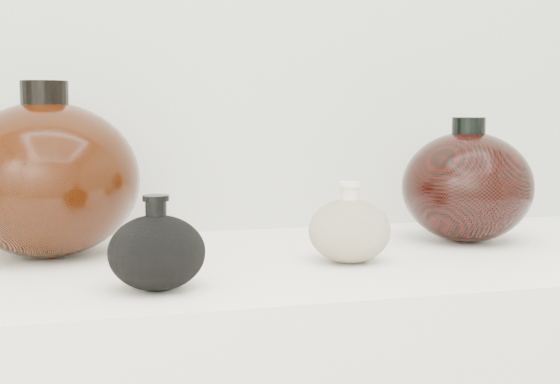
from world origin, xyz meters
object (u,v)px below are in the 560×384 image
object	(u,v)px
cream_gourd_vase	(350,230)
left_round_pot	(47,179)
black_gourd_vase	(157,252)
right_round_pot	(467,186)

from	to	relation	value
cream_gourd_vase	left_round_pot	size ratio (longest dim) A/B	0.55
black_gourd_vase	left_round_pot	bearing A→B (deg)	116.87
black_gourd_vase	right_round_pot	world-z (taller)	right_round_pot
right_round_pot	cream_gourd_vase	bearing A→B (deg)	-155.79
right_round_pot	black_gourd_vase	bearing A→B (deg)	-158.68
black_gourd_vase	left_round_pot	size ratio (longest dim) A/B	0.47
cream_gourd_vase	left_round_pot	world-z (taller)	left_round_pot
left_round_pot	black_gourd_vase	bearing A→B (deg)	-63.13
left_round_pot	right_round_pot	size ratio (longest dim) A/B	1.11
left_round_pot	cream_gourd_vase	bearing A→B (deg)	-21.08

